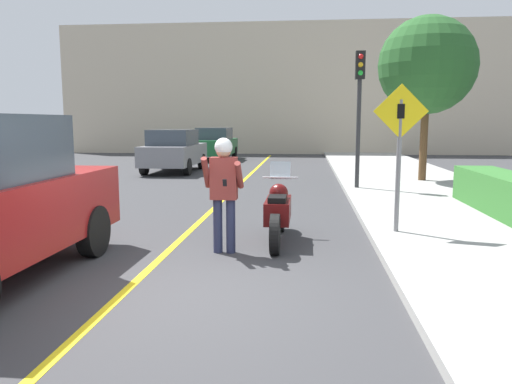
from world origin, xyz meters
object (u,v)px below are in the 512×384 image
at_px(motorcycle, 278,212).
at_px(street_tree, 427,66).
at_px(parked_car_green, 215,144).
at_px(traffic_light, 359,94).
at_px(person_biker, 224,183).
at_px(parked_car_grey, 174,150).
at_px(crossing_sign, 399,144).

bearing_deg(motorcycle, street_tree, 63.19).
distance_m(motorcycle, parked_car_green, 18.07).
height_order(motorcycle, traffic_light, traffic_light).
distance_m(person_biker, parked_car_green, 18.68).
bearing_deg(parked_car_green, parked_car_grey, -94.59).
bearing_deg(crossing_sign, motorcycle, -167.76).
xyz_separation_m(person_biker, crossing_sign, (2.78, 1.23, 0.54)).
bearing_deg(parked_car_green, motorcycle, -76.29).
height_order(person_biker, parked_car_grey, person_biker).
relative_size(crossing_sign, traffic_light, 0.66).
bearing_deg(person_biker, motorcycle, 45.53).
bearing_deg(person_biker, parked_car_grey, 108.35).
relative_size(crossing_sign, street_tree, 0.49).
distance_m(traffic_light, parked_car_green, 13.08).
distance_m(motorcycle, crossing_sign, 2.34).
bearing_deg(traffic_light, parked_car_green, 118.58).
xyz_separation_m(street_tree, parked_car_green, (-8.46, 9.29, -2.87)).
bearing_deg(street_tree, crossing_sign, -105.50).
relative_size(motorcycle, traffic_light, 0.59).
distance_m(crossing_sign, parked_car_grey, 12.83).
bearing_deg(motorcycle, parked_car_grey, 112.97).
distance_m(traffic_light, street_tree, 3.22).
height_order(motorcycle, crossing_sign, crossing_sign).
relative_size(motorcycle, person_biker, 1.28).
bearing_deg(street_tree, motorcycle, -116.81).
bearing_deg(parked_car_grey, motorcycle, -67.03).
distance_m(motorcycle, parked_car_grey, 12.27).
xyz_separation_m(parked_car_grey, parked_car_green, (0.50, 6.27, 0.00)).
relative_size(person_biker, crossing_sign, 0.71).
height_order(crossing_sign, parked_car_green, crossing_sign).
xyz_separation_m(street_tree, parked_car_grey, (-8.96, 3.02, -2.87)).
distance_m(traffic_light, parked_car_grey, 8.62).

